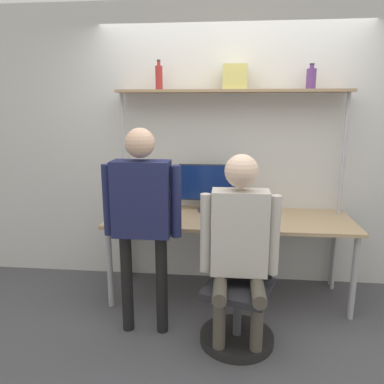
{
  "coord_description": "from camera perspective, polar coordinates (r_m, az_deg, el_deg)",
  "views": [
    {
      "loc": [
        -0.01,
        -2.88,
        1.75
      ],
      "look_at": [
        -0.29,
        -0.13,
        1.11
      ],
      "focal_mm": 35.0,
      "sensor_mm": 36.0,
      "label": 1
    }
  ],
  "objects": [
    {
      "name": "person_seated",
      "position": [
        2.7,
        7.28,
        -6.72
      ],
      "size": [
        0.57,
        0.48,
        1.43
      ],
      "color": "#4C473D",
      "rests_on": "ground_plane"
    },
    {
      "name": "office_chair",
      "position": [
        2.98,
        7.18,
        -16.76
      ],
      "size": [
        0.58,
        0.58,
        0.91
      ],
      "color": "black",
      "rests_on": "ground_plane"
    },
    {
      "name": "storage_box",
      "position": [
        3.5,
        6.55,
        16.97
      ],
      "size": [
        0.21,
        0.24,
        0.21
      ],
      "color": "#DBCC66",
      "rests_on": "shelf_unit"
    },
    {
      "name": "bottle_purple",
      "position": [
        3.57,
        17.7,
        16.16
      ],
      "size": [
        0.08,
        0.08,
        0.22
      ],
      "color": "#593372",
      "rests_on": "shelf_unit"
    },
    {
      "name": "desk",
      "position": [
        3.44,
        5.66,
        -4.88
      ],
      "size": [
        2.19,
        0.75,
        0.76
      ],
      "color": "tan",
      "rests_on": "ground_plane"
    },
    {
      "name": "ground_plane",
      "position": [
        3.37,
        5.36,
        -18.37
      ],
      "size": [
        12.0,
        12.0,
        0.0
      ],
      "primitive_type": "plane",
      "color": "#4C4C51"
    },
    {
      "name": "shelf_unit",
      "position": [
        3.49,
        6.02,
        11.35
      ],
      "size": [
        2.08,
        0.3,
        1.89
      ],
      "color": "#997A56",
      "rests_on": "ground_plane"
    },
    {
      "name": "cell_phone",
      "position": [
        3.25,
        10.88,
        -4.86
      ],
      "size": [
        0.07,
        0.15,
        0.01
      ],
      "color": "#264C8C",
      "rests_on": "desk"
    },
    {
      "name": "bottle_red",
      "position": [
        3.56,
        -5.06,
        17.02
      ],
      "size": [
        0.07,
        0.07,
        0.26
      ],
      "color": "maroon",
      "rests_on": "shelf_unit"
    },
    {
      "name": "wall_back",
      "position": [
        3.7,
        5.9,
        6.68
      ],
      "size": [
        8.0,
        0.06,
        2.7
      ],
      "color": "silver",
      "rests_on": "ground_plane"
    },
    {
      "name": "laptop",
      "position": [
        3.26,
        6.02,
        -3.38
      ],
      "size": [
        0.33,
        0.26,
        0.27
      ],
      "color": "silver",
      "rests_on": "desk"
    },
    {
      "name": "monitor",
      "position": [
        3.55,
        2.53,
        1.0
      ],
      "size": [
        0.57,
        0.21,
        0.45
      ],
      "color": "#333338",
      "rests_on": "desk"
    },
    {
      "name": "person_standing",
      "position": [
        2.8,
        -7.65,
        -2.26
      ],
      "size": [
        0.59,
        0.22,
        1.6
      ],
      "color": "black",
      "rests_on": "ground_plane"
    }
  ]
}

